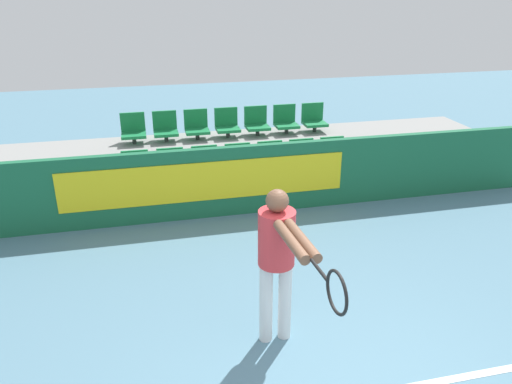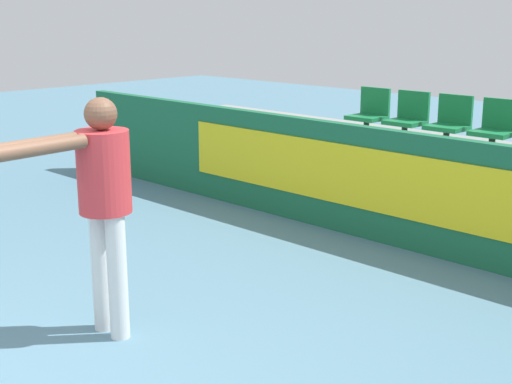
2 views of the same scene
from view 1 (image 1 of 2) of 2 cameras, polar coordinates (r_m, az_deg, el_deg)
name	(u,v)px [view 1 (image 1 of 2)]	position (r m, az deg, el deg)	size (l,w,h in m)	color
barrier_wall	(247,180)	(7.56, -1.04, 1.42)	(9.75, 0.14, 1.08)	#19603D
bleacher_tier_front	(241,187)	(8.25, -1.78, 0.57)	(9.35, 1.06, 0.35)	gray
bleacher_tier_middle	(229,157)	(9.16, -3.11, 4.04)	(9.35, 1.06, 0.71)	gray
stadium_chair_0	(136,170)	(8.09, -13.56, 2.49)	(0.42, 0.38, 0.51)	#333333
stadium_chair_1	(171,167)	(8.09, -9.67, 2.83)	(0.42, 0.38, 0.51)	#333333
stadium_chair_2	(205,164)	(8.14, -5.80, 3.16)	(0.42, 0.38, 0.51)	#333333
stadium_chair_3	(239,162)	(8.22, -1.98, 3.47)	(0.42, 0.38, 0.51)	#333333
stadium_chair_4	(271,159)	(8.34, 1.74, 3.76)	(0.42, 0.38, 0.51)	#333333
stadium_chair_5	(303,157)	(8.49, 5.35, 4.02)	(0.42, 0.38, 0.51)	#333333
stadium_chair_6	(333,154)	(8.67, 8.82, 4.26)	(0.42, 0.38, 0.51)	#333333
stadium_chair_7	(133,130)	(8.99, -13.84, 6.89)	(0.42, 0.38, 0.51)	#333333
stadium_chair_8	(165,128)	(8.99, -10.31, 7.20)	(0.42, 0.38, 0.51)	#333333
stadium_chair_9	(197,126)	(9.03, -6.80, 7.48)	(0.42, 0.38, 0.51)	#333333
stadium_chair_10	(227,124)	(9.11, -3.33, 7.72)	(0.42, 0.38, 0.51)	#333333
stadium_chair_11	(257,123)	(9.21, 0.08, 7.94)	(0.42, 0.38, 0.51)	#333333
stadium_chair_12	(286,121)	(9.35, 3.41, 8.13)	(0.42, 0.38, 0.51)	#333333
stadium_chair_13	(314,119)	(9.52, 6.63, 8.28)	(0.42, 0.38, 0.51)	#333333
tennis_player	(279,253)	(4.62, 2.64, -6.99)	(0.35, 1.60, 1.61)	silver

